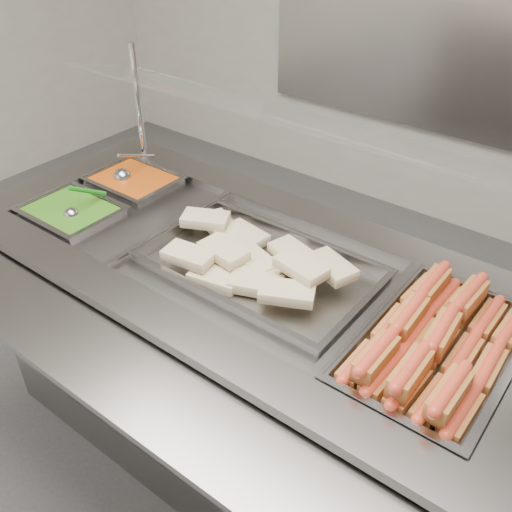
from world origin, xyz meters
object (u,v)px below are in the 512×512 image
Objects in this scene: sneeze_guard at (288,120)px; pan_hotdogs at (436,356)px; steam_counter at (245,362)px; pan_wraps at (259,270)px; serving_spoon at (75,211)px; ladle at (123,176)px.

sneeze_guard is 3.00× the size of pan_hotdogs.
pan_wraps is (0.06, 0.00, 0.44)m from steam_counter.
pan_hotdogs is (0.64, 0.00, 0.42)m from steam_counter.
sneeze_guard is 0.82m from serving_spoon.
pan_hotdogs is 0.58m from pan_wraps.
pan_hotdogs is (0.64, -0.22, -0.42)m from sneeze_guard.
ladle is (-0.71, 0.13, 0.47)m from steam_counter.
pan_wraps is at bearing -74.50° from sneeze_guard.
steam_counter is 0.77m from pan_hotdogs.
serving_spoon is (0.07, -0.29, 0.00)m from ladle.
pan_wraps is at bearing -179.85° from pan_hotdogs.
serving_spoon is (-0.63, -0.16, 0.47)m from steam_counter.
pan_hotdogs is 3.04× the size of serving_spoon.
steam_counter is at bearing -89.85° from sneeze_guard.
serving_spoon is (-0.70, -0.16, 0.04)m from pan_wraps.
sneeze_guard is at bearing 90.15° from steam_counter.
pan_wraps is at bearing 0.15° from steam_counter.
sneeze_guard is 0.47m from pan_wraps.
pan_wraps is at bearing 12.67° from serving_spoon.
ladle is at bearing 104.16° from serving_spoon.
pan_wraps is (0.06, -0.23, -0.40)m from sneeze_guard.
steam_counter is 10.39× the size of serving_spoon.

